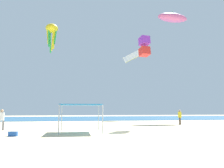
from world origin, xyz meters
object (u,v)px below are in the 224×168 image
(canopy_tent, at_px, (81,106))
(person_leftmost, at_px, (180,116))
(kite_box_purple, at_px, (144,46))
(person_near_tent, at_px, (2,118))
(cooler_box, at_px, (13,134))
(kite_inflatable_pink, at_px, (173,18))
(kite_parafoil_white, at_px, (132,56))
(kite_octopus_yellow, at_px, (52,30))

(canopy_tent, distance_m, person_leftmost, 14.17)
(kite_box_purple, bearing_deg, person_leftmost, 15.90)
(person_near_tent, xyz_separation_m, kite_box_purple, (13.84, 2.11, 7.76))
(cooler_box, height_order, kite_box_purple, kite_box_purple)
(person_leftmost, bearing_deg, kite_inflatable_pink, -162.53)
(kite_parafoil_white, bearing_deg, person_leftmost, 133.37)
(kite_box_purple, bearing_deg, kite_inflatable_pink, 44.44)
(kite_parafoil_white, bearing_deg, canopy_tent, 102.50)
(cooler_box, xyz_separation_m, kite_parafoil_white, (14.85, 24.85, 12.10))
(person_near_tent, relative_size, person_leftmost, 1.01)
(person_leftmost, distance_m, kite_inflatable_pink, 21.51)
(canopy_tent, height_order, kite_box_purple, kite_box_purple)
(person_near_tent, bearing_deg, kite_parafoil_white, 44.07)
(person_leftmost, distance_m, kite_parafoil_white, 19.30)
(cooler_box, bearing_deg, kite_octopus_yellow, 91.19)
(canopy_tent, height_order, kite_parafoil_white, kite_parafoil_white)
(kite_parafoil_white, bearing_deg, kite_inflatable_pink, -177.39)
(canopy_tent, relative_size, kite_inflatable_pink, 0.54)
(person_near_tent, height_order, cooler_box, person_near_tent)
(person_leftmost, bearing_deg, cooler_box, -19.88)
(person_near_tent, height_order, kite_octopus_yellow, kite_octopus_yellow)
(person_near_tent, bearing_deg, cooler_box, -69.64)
(cooler_box, xyz_separation_m, kite_octopus_yellow, (-0.47, 22.48, 15.76))
(person_near_tent, xyz_separation_m, kite_parafoil_white, (17.15, 20.09, 11.21))
(kite_inflatable_pink, distance_m, kite_box_purple, 19.51)
(kite_octopus_yellow, bearing_deg, kite_inflatable_pink, -179.58)
(person_leftmost, bearing_deg, person_near_tent, -35.59)
(kite_octopus_yellow, bearing_deg, cooler_box, 97.20)
(kite_parafoil_white, height_order, kite_inflatable_pink, kite_inflatable_pink)
(kite_octopus_yellow, bearing_deg, kite_parafoil_white, -165.22)
(kite_inflatable_pink, bearing_deg, kite_box_purple, 49.39)
(cooler_box, bearing_deg, person_near_tent, 115.80)
(person_leftmost, xyz_separation_m, cooler_box, (-16.65, -9.24, -0.88))
(cooler_box, relative_size, kite_box_purple, 0.25)
(canopy_tent, distance_m, kite_parafoil_white, 27.07)
(cooler_box, height_order, kite_octopus_yellow, kite_octopus_yellow)
(canopy_tent, bearing_deg, kite_parafoil_white, 65.69)
(person_near_tent, distance_m, kite_octopus_yellow, 23.21)
(person_near_tent, bearing_deg, kite_box_purple, 3.21)
(cooler_box, bearing_deg, kite_inflatable_pink, 43.40)
(kite_octopus_yellow, distance_m, kite_box_purple, 20.95)
(person_near_tent, bearing_deg, kite_octopus_yellow, 78.66)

